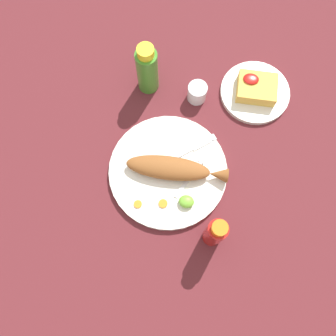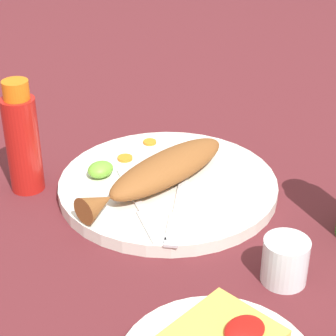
# 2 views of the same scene
# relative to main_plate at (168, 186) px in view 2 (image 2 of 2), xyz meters

# --- Properties ---
(ground_plane) EXTENTS (4.00, 4.00, 0.00)m
(ground_plane) POSITION_rel_main_plate_xyz_m (0.00, 0.00, -0.01)
(ground_plane) COLOR #561E23
(main_plate) EXTENTS (0.31, 0.31, 0.02)m
(main_plate) POSITION_rel_main_plate_xyz_m (0.00, 0.00, 0.00)
(main_plate) COLOR silver
(main_plate) RESTS_ON ground_plane
(fried_fish) EXTENTS (0.26, 0.07, 0.04)m
(fried_fish) POSITION_rel_main_plate_xyz_m (-0.01, -0.00, 0.03)
(fried_fish) COLOR brown
(fried_fish) RESTS_ON main_plate
(fork_near) EXTENTS (0.16, 0.12, 0.00)m
(fork_near) POSITION_rel_main_plate_xyz_m (-0.05, -0.06, 0.01)
(fork_near) COLOR silver
(fork_near) RESTS_ON main_plate
(fork_far) EXTENTS (0.10, 0.17, 0.00)m
(fork_far) POSITION_rel_main_plate_xyz_m (-0.08, -0.02, 0.01)
(fork_far) COLOR silver
(fork_far) RESTS_ON main_plate
(carrot_slice_near) EXTENTS (0.02, 0.02, 0.00)m
(carrot_slice_near) POSITION_rel_main_plate_xyz_m (0.06, 0.10, 0.01)
(carrot_slice_near) COLOR orange
(carrot_slice_near) RESTS_ON main_plate
(carrot_slice_mid) EXTENTS (0.02, 0.02, 0.00)m
(carrot_slice_mid) POSITION_rel_main_plate_xyz_m (-0.00, 0.09, 0.01)
(carrot_slice_mid) COLOR orange
(carrot_slice_mid) RESTS_ON main_plate
(lime_wedge_main) EXTENTS (0.04, 0.03, 0.02)m
(lime_wedge_main) POSITION_rel_main_plate_xyz_m (-0.06, 0.08, 0.02)
(lime_wedge_main) COLOR #6BB233
(lime_wedge_main) RESTS_ON main_plate
(hot_sauce_bottle_red) EXTENTS (0.05, 0.05, 0.16)m
(hot_sauce_bottle_red) POSITION_rel_main_plate_xyz_m (-0.13, 0.15, 0.07)
(hot_sauce_bottle_red) COLOR #B21914
(hot_sauce_bottle_red) RESTS_ON ground_plane
(salt_cup) EXTENTS (0.05, 0.05, 0.05)m
(salt_cup) POSITION_rel_main_plate_xyz_m (-0.05, -0.23, 0.01)
(salt_cup) COLOR silver
(salt_cup) RESTS_ON ground_plane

